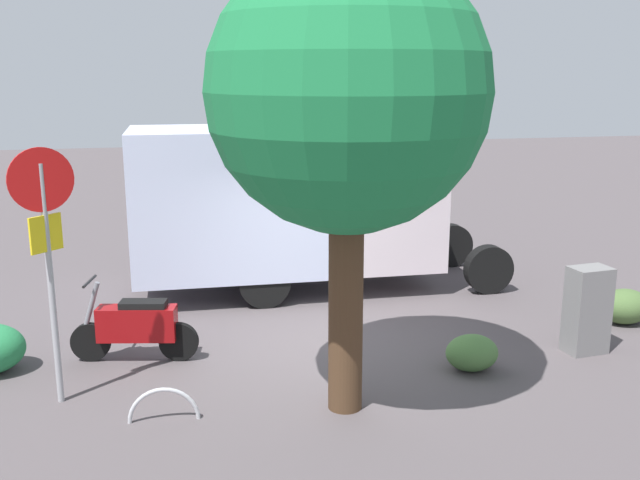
% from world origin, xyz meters
% --- Properties ---
extents(ground_plane, '(60.00, 60.00, 0.00)m').
position_xyz_m(ground_plane, '(0.00, 0.00, 0.00)').
color(ground_plane, '#4F4749').
extents(box_truck_near, '(6.91, 2.37, 3.04)m').
position_xyz_m(box_truck_near, '(0.09, -3.04, 1.65)').
color(box_truck_near, black).
rests_on(box_truck_near, ground).
extents(motorcycle, '(1.79, 0.68, 1.20)m').
position_xyz_m(motorcycle, '(2.75, -0.15, 0.52)').
color(motorcycle, black).
rests_on(motorcycle, ground).
extents(stop_sign, '(0.71, 0.33, 3.18)m').
position_xyz_m(stop_sign, '(3.67, 0.98, 2.12)').
color(stop_sign, '#9E9EA3').
rests_on(stop_sign, ground).
extents(street_tree, '(3.20, 3.20, 5.41)m').
position_xyz_m(street_tree, '(0.24, 1.92, 3.78)').
color(street_tree, '#47301E').
rests_on(street_tree, ground).
extents(utility_cabinet, '(0.62, 0.46, 1.28)m').
position_xyz_m(utility_cabinet, '(-3.65, 0.97, 0.64)').
color(utility_cabinet, slate).
rests_on(utility_cabinet, ground).
extents(bike_rack_hoop, '(0.85, 0.12, 0.85)m').
position_xyz_m(bike_rack_hoop, '(2.42, 1.79, 0.00)').
color(bike_rack_hoop, '#B7B7BC').
rests_on(bike_rack_hoop, ground).
extents(shrub_near_sign, '(0.74, 0.60, 0.50)m').
position_xyz_m(shrub_near_sign, '(-1.75, 1.22, 0.25)').
color(shrub_near_sign, '#4A743B').
rests_on(shrub_near_sign, ground).
extents(shrub_mid_verge, '(0.84, 0.68, 0.57)m').
position_xyz_m(shrub_mid_verge, '(-4.98, 0.02, 0.29)').
color(shrub_mid_verge, '#476233').
rests_on(shrub_mid_verge, ground).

